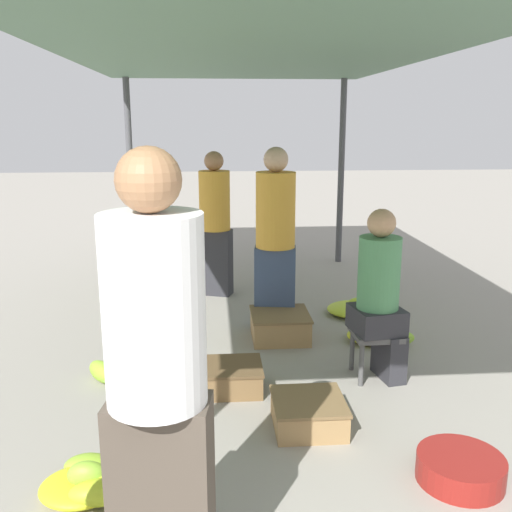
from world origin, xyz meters
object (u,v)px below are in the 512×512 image
banana_pile_left_0 (145,288)px  crate_mid (234,377)px  banana_pile_left_2 (183,274)px  basin_black (460,469)px  crate_near (280,326)px  stool (376,340)px  banana_pile_right_1 (362,307)px  banana_pile_left_1 (127,370)px  vendor_foreground (157,377)px  shopper_walking_mid (215,222)px  crate_far (308,413)px  shopper_walking_far (275,237)px  banana_pile_right_0 (377,334)px  banana_pile_left_3 (90,482)px  vendor_seated (380,294)px

banana_pile_left_0 → crate_mid: 2.50m
banana_pile_left_2 → basin_black: bearing=-67.8°
banana_pile_left_0 → crate_near: crate_near is taller
stool → banana_pile_right_1: (0.28, 1.40, -0.22)m
banana_pile_left_0 → banana_pile_left_1: 2.11m
stool → crate_near: stool is taller
vendor_foreground → shopper_walking_mid: vendor_foreground is taller
vendor_foreground → stool: (1.40, 1.84, -0.63)m
vendor_foreground → basin_black: size_ratio=3.89×
crate_far → vendor_foreground: bearing=-123.9°
basin_black → shopper_walking_far: 2.58m
banana_pile_right_0 → banana_pile_left_3: bearing=-136.9°
stool → vendor_seated: vendor_seated is taller
shopper_walking_mid → vendor_foreground: bearing=-93.5°
basin_black → crate_near: bearing=108.8°
banana_pile_left_3 → shopper_walking_far: shopper_walking_far is taller
banana_pile_right_1 → vendor_seated: bearing=-100.4°
vendor_seated → banana_pile_right_1: bearing=79.6°
vendor_seated → banana_pile_left_1: size_ratio=2.00×
crate_far → vendor_seated: bearing=46.9°
banana_pile_left_0 → shopper_walking_mid: (0.77, -0.05, 0.73)m
banana_pile_left_0 → banana_pile_right_1: size_ratio=0.88×
vendor_foreground → banana_pile_left_1: vendor_foreground is taller
banana_pile_left_3 → banana_pile_left_2: bearing=85.9°
banana_pile_right_0 → crate_mid: 1.49m
banana_pile_right_1 → crate_near: crate_near is taller
banana_pile_left_2 → crate_far: banana_pile_left_2 is taller
banana_pile_left_0 → banana_pile_right_0: bearing=-35.8°
banana_pile_left_3 → banana_pile_left_1: bearing=90.2°
vendor_seated → crate_near: (-0.62, 0.82, -0.53)m
banana_pile_left_2 → shopper_walking_mid: bearing=-56.0°
vendor_seated → banana_pile_left_3: (-1.84, -1.23, -0.58)m
basin_black → crate_far: 0.93m
basin_black → shopper_walking_mid: (-1.25, 3.44, 0.73)m
banana_pile_left_2 → banana_pile_left_3: 3.99m
banana_pile_left_1 → banana_pile_left_2: (0.29, 2.63, 0.01)m
vendor_seated → banana_pile_left_1: bearing=176.3°
banana_pile_right_0 → basin_black: bearing=-93.3°
vendor_foreground → vendor_seated: (1.41, 1.84, -0.27)m
vendor_seated → basin_black: size_ratio=2.76×
basin_black → banana_pile_right_1: size_ratio=0.76×
crate_far → shopper_walking_far: shopper_walking_far is taller
stool → banana_pile_left_3: size_ratio=0.75×
stool → banana_pile_left_1: stool is taller
crate_mid → banana_pile_left_3: bearing=-125.2°
banana_pile_left_1 → shopper_walking_far: (1.20, 0.97, 0.78)m
banana_pile_left_0 → crate_far: 3.17m
banana_pile_right_0 → banana_pile_right_1: size_ratio=0.92×
banana_pile_left_3 → crate_mid: size_ratio=1.21×
crate_mid → shopper_walking_far: (0.42, 1.20, 0.76)m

